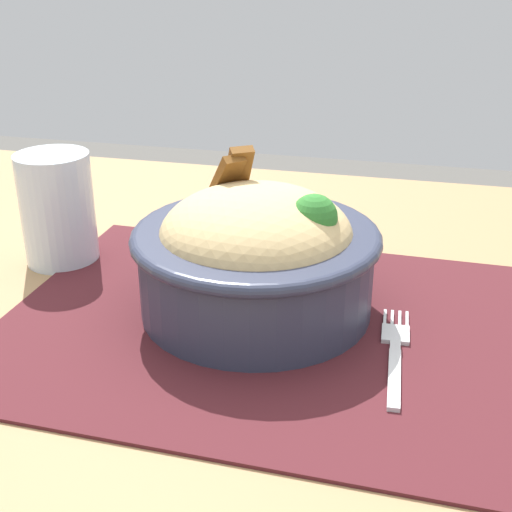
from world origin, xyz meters
TOP-DOWN VIEW (x-y plane):
  - table at (0.00, 0.00)m, footprint 1.17×0.81m
  - placemat at (-0.01, -0.01)m, footprint 0.45×0.34m
  - bowl at (-0.03, 0.01)m, footprint 0.21×0.21m
  - fork at (0.09, -0.03)m, footprint 0.02×0.14m
  - drinking_glass at (-0.24, 0.07)m, footprint 0.07×0.07m

SIDE VIEW (x-z plane):
  - table at x=0.00m, z-range 0.30..1.06m
  - placemat at x=-0.01m, z-range 0.75..0.76m
  - fork at x=0.09m, z-range 0.76..0.76m
  - drinking_glass at x=-0.24m, z-range 0.75..0.86m
  - bowl at x=-0.03m, z-range 0.74..0.88m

